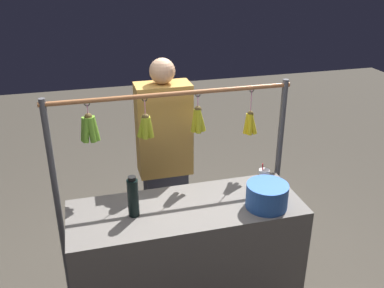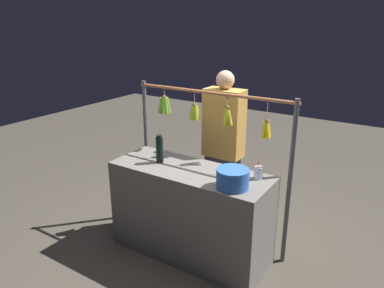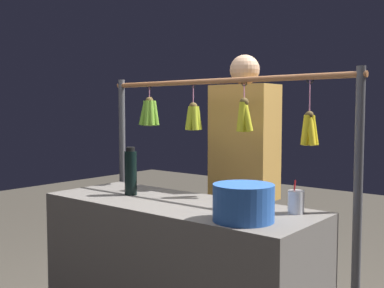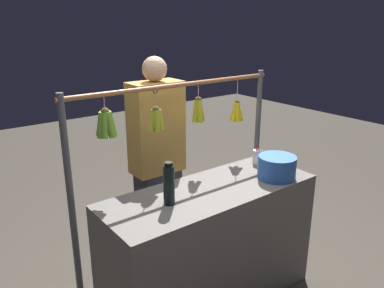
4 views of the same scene
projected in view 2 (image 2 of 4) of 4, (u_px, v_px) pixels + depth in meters
ground_plane at (190, 252)px, 3.74m from camera, size 12.00×12.00×0.00m
market_counter at (190, 212)px, 3.60m from camera, size 1.56×0.58×0.91m
display_rack at (207, 135)px, 3.70m from camera, size 1.74×0.14×1.62m
water_bottle at (160, 149)px, 3.58m from camera, size 0.07×0.07×0.28m
blue_bucket at (233, 178)px, 3.05m from camera, size 0.28×0.28×0.17m
drink_cup at (259, 173)px, 3.24m from camera, size 0.08×0.08×0.16m
vendor_person at (223, 153)px, 4.00m from camera, size 0.42×0.23×1.76m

